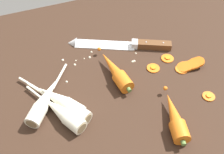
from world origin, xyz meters
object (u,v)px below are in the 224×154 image
object	(u,v)px
carrot_slice_stray_near	(153,68)
carrot_slice_stray_far	(168,58)
parsnip_back	(44,101)
whole_carrot_second	(175,118)
carrot_slice_stack	(189,65)
carrot_slice_stray_mid	(209,96)
chefs_knife	(117,44)
parsnip_mid_left	(62,113)
parsnip_front	(59,100)
whole_carrot	(115,71)
parsnip_mid_right	(66,106)

from	to	relation	value
carrot_slice_stray_near	carrot_slice_stray_far	xyz separation A→B (cm)	(6.29, 2.06, 0.00)
parsnip_back	carrot_slice_stray_far	bearing A→B (deg)	5.22
whole_carrot_second	carrot_slice_stray_near	world-z (taller)	whole_carrot_second
whole_carrot_second	carrot_slice_stack	size ratio (longest dim) A/B	1.88
parsnip_back	carrot_slice_stray_near	size ratio (longest dim) A/B	4.94
carrot_slice_stray_mid	carrot_slice_stray_far	bearing A→B (deg)	98.92
chefs_knife	parsnip_back	world-z (taller)	parsnip_back
carrot_slice_stray_near	carrot_slice_stray_far	bearing A→B (deg)	18.16
parsnip_mid_left	carrot_slice_stack	xyz separation A→B (cm)	(40.77, 3.31, -1.04)
parsnip_front	carrot_slice_stray_near	size ratio (longest dim) A/B	5.22
parsnip_back	carrot_slice_stray_far	size ratio (longest dim) A/B	4.92
chefs_knife	parsnip_mid_left	xyz separation A→B (cm)	(-24.30, -21.22, 1.33)
parsnip_front	parsnip_mid_left	bearing A→B (deg)	-95.06
parsnip_front	parsnip_mid_left	world-z (taller)	same
whole_carrot	carrot_slice_stray_mid	world-z (taller)	whole_carrot
carrot_slice_stray_mid	carrot_slice_stray_near	bearing A→B (deg)	120.09
parsnip_mid_left	parsnip_back	bearing A→B (deg)	122.46
whole_carrot_second	carrot_slice_stray_far	size ratio (longest dim) A/B	4.39
carrot_slice_stray_mid	chefs_knife	bearing A→B (deg)	116.91
whole_carrot	parsnip_front	distance (cm)	18.44
whole_carrot_second	carrot_slice_stray_mid	world-z (taller)	whole_carrot_second
whole_carrot_second	carrot_slice_stack	distance (cm)	21.50
chefs_knife	parsnip_mid_right	xyz separation A→B (cm)	(-22.72, -19.51, 1.33)
parsnip_mid_left	carrot_slice_stray_far	size ratio (longest dim) A/B	5.13
carrot_slice_stray_near	carrot_slice_stray_far	size ratio (longest dim) A/B	0.99
chefs_knife	carrot_slice_stack	bearing A→B (deg)	-47.39
parsnip_back	parsnip_mid_right	bearing A→B (deg)	-36.65
parsnip_front	parsnip_back	bearing A→B (deg)	162.49
parsnip_back	carrot_slice_stack	bearing A→B (deg)	-2.79
carrot_slice_stray_far	parsnip_back	bearing A→B (deg)	-174.78
chefs_knife	carrot_slice_stray_far	world-z (taller)	chefs_knife
parsnip_front	parsnip_mid_right	bearing A→B (deg)	-64.74
parsnip_front	carrot_slice_stray_near	xyz separation A→B (cm)	(29.98, 2.82, -1.62)
whole_carrot	parsnip_back	bearing A→B (deg)	-172.21
whole_carrot	parsnip_mid_left	distance (cm)	20.19
whole_carrot_second	parsnip_back	distance (cm)	34.36
chefs_knife	parsnip_front	world-z (taller)	parsnip_front
whole_carrot	carrot_slice_stray_mid	bearing A→B (deg)	-38.92
parsnip_back	whole_carrot	bearing A→B (deg)	7.79
chefs_knife	parsnip_mid_left	size ratio (longest dim) A/B	1.59
parsnip_mid_right	parsnip_back	distance (cm)	6.31
chefs_knife	whole_carrot_second	world-z (taller)	whole_carrot_second
whole_carrot	whole_carrot_second	xyz separation A→B (cm)	(7.64, -20.69, 0.00)
parsnip_front	carrot_slice_stack	bearing A→B (deg)	-1.33
whole_carrot	carrot_slice_stack	bearing A→B (deg)	-12.90
parsnip_mid_left	whole_carrot_second	bearing A→B (deg)	-25.22
parsnip_mid_left	parsnip_back	world-z (taller)	same
parsnip_mid_right	carrot_slice_stray_mid	distance (cm)	39.25
parsnip_back	carrot_slice_stray_far	distance (cm)	40.32
whole_carrot_second	carrot_slice_stray_mid	xyz separation A→B (cm)	(13.46, 3.66, -1.74)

